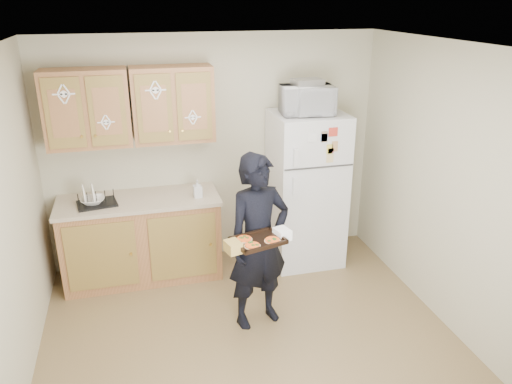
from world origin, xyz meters
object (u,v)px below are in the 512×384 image
(person, at_px, (259,242))
(refrigerator, at_px, (306,189))
(baking_tray, at_px, (258,241))
(dish_rack, at_px, (96,198))
(microwave, at_px, (307,100))

(person, bearing_deg, refrigerator, 36.41)
(baking_tray, bearing_deg, dish_rack, 119.76)
(refrigerator, bearing_deg, person, -128.24)
(dish_rack, bearing_deg, baking_tray, -44.89)
(baking_tray, bearing_deg, refrigerator, 40.63)
(microwave, xyz_separation_m, dish_rack, (-2.16, 0.05, -0.87))
(person, relative_size, baking_tray, 4.05)
(dish_rack, bearing_deg, microwave, -1.27)
(refrigerator, relative_size, baking_tray, 4.24)
(microwave, distance_m, dish_rack, 2.33)
(baking_tray, xyz_separation_m, microwave, (0.84, 1.26, 0.87))
(microwave, bearing_deg, person, -122.83)
(person, xyz_separation_m, microwave, (0.76, 0.97, 1.03))
(person, relative_size, dish_rack, 4.33)
(person, bearing_deg, dish_rack, 128.44)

